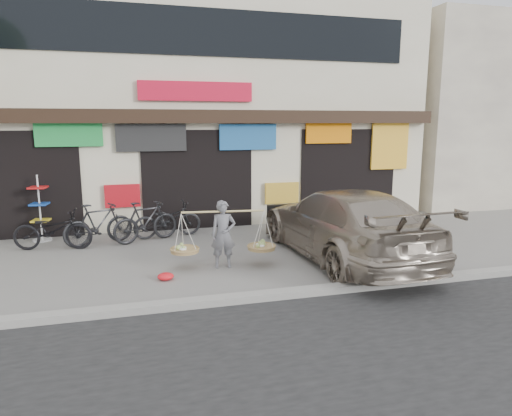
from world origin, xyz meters
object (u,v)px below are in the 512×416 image
object	(u,v)px
bike_3	(146,221)
street_vendor	(223,237)
bike_1	(99,224)
suv	(343,223)
display_rack	(40,214)
bike_2	(167,220)
bike_0	(53,230)

from	to	relation	value
bike_3	street_vendor	bearing A→B (deg)	-172.60
street_vendor	bike_1	size ratio (longest dim) A/B	1.25
street_vendor	suv	world-z (taller)	suv
bike_3	display_rack	distance (m)	2.62
bike_1	bike_2	world-z (taller)	bike_1
bike_3	suv	xyz separation A→B (m)	(4.07, -2.49, 0.25)
bike_2	suv	world-z (taller)	suv
suv	bike_1	bearing A→B (deg)	-28.77
bike_1	bike_3	size ratio (longest dim) A/B	1.00
bike_0	bike_2	xyz separation A→B (m)	(2.64, 0.50, -0.01)
suv	bike_3	bearing A→B (deg)	-34.51
display_rack	bike_2	bearing A→B (deg)	-8.23
bike_3	display_rack	bearing A→B (deg)	50.45
street_vendor	bike_3	bearing A→B (deg)	127.21
suv	display_rack	size ratio (longest dim) A/B	3.23
bike_0	bike_2	distance (m)	2.69
suv	street_vendor	bearing A→B (deg)	-2.88
bike_3	bike_1	bearing A→B (deg)	67.34
bike_0	street_vendor	bearing A→B (deg)	-113.08
bike_1	suv	distance (m)	5.75
bike_1	display_rack	distance (m)	1.60
street_vendor	bike_2	world-z (taller)	street_vendor
suv	display_rack	distance (m)	7.34
street_vendor	display_rack	bearing A→B (deg)	147.62
suv	bike_0	bearing A→B (deg)	-23.58
street_vendor	bike_1	distance (m)	3.57
bike_2	display_rack	world-z (taller)	display_rack
bike_2	bike_0	bearing A→B (deg)	90.81
street_vendor	display_rack	size ratio (longest dim) A/B	1.28
bike_2	bike_3	distance (m)	0.63
bike_2	suv	size ratio (longest dim) A/B	0.33
bike_0	bike_1	bearing A→B (deg)	-69.44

